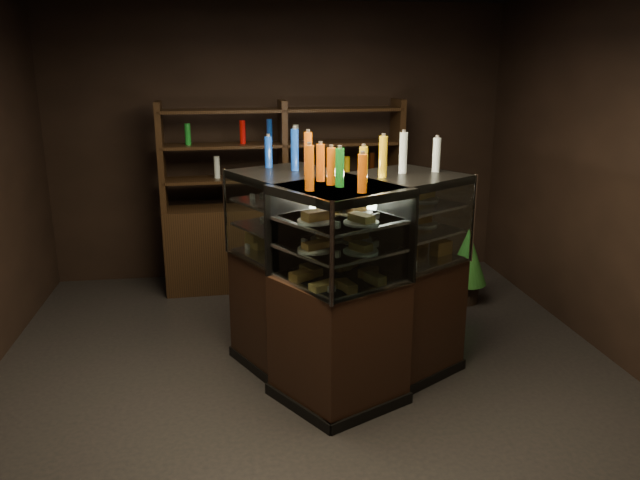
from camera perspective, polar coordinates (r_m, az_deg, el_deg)
The scene contains 7 objects.
ground at distance 5.07m, azimuth -0.97°, elevation -11.94°, with size 5.00×5.00×0.00m, color black.
room_shell at distance 4.50m, azimuth -1.09°, elevation 10.46°, with size 5.02×5.02×3.01m.
display_case at distance 4.74m, azimuth 2.03°, elevation -6.99°, with size 1.88×1.62×1.58m.
food_display at distance 4.51m, azimuth 2.11°, elevation 1.07°, with size 1.42×1.26×0.48m.
bottles_top at distance 4.42m, azimuth 2.18°, elevation 7.40°, with size 1.25×1.12×0.30m.
potted_conifer at distance 6.45m, azimuth 13.32°, elevation -1.33°, with size 0.41×0.41×0.88m.
back_shelving at distance 6.76m, azimuth -3.28°, elevation 0.76°, with size 2.55×0.52×2.00m.
Camera 1 is at (-0.57, -4.45, 2.37)m, focal length 35.00 mm.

